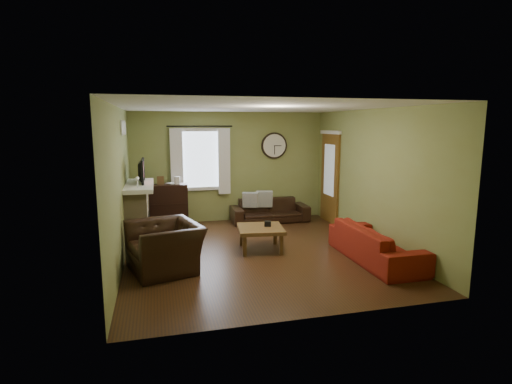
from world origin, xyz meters
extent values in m
cube|color=#392110|center=(0.00, 0.00, 0.00)|extent=(4.60, 5.20, 0.00)
cube|color=white|center=(0.00, 0.00, 2.60)|extent=(4.60, 5.20, 0.00)
cube|color=olive|center=(-2.30, 0.00, 1.30)|extent=(0.00, 5.20, 2.60)
cube|color=olive|center=(2.30, 0.00, 1.30)|extent=(0.00, 5.20, 2.60)
cube|color=olive|center=(0.00, 2.60, 1.30)|extent=(4.60, 0.00, 2.60)
cube|color=olive|center=(0.00, -2.60, 1.30)|extent=(4.60, 0.00, 2.60)
cube|color=tan|center=(-2.10, 1.15, 0.55)|extent=(0.40, 1.40, 1.10)
cube|color=black|center=(-1.91, 1.15, 0.30)|extent=(0.04, 0.60, 0.55)
cube|color=white|center=(-2.07, 1.15, 1.14)|extent=(0.58, 1.60, 0.08)
imported|color=black|center=(-2.05, 1.30, 1.35)|extent=(0.08, 0.60, 0.35)
cube|color=#994C3F|center=(-1.97, 1.30, 1.41)|extent=(0.02, 0.62, 0.36)
cylinder|color=white|center=(-2.28, 0.80, 2.25)|extent=(0.28, 0.28, 0.03)
cylinder|color=white|center=(-2.28, 1.15, 2.25)|extent=(0.28, 0.28, 0.03)
cylinder|color=white|center=(-2.28, 1.50, 2.25)|extent=(0.28, 0.28, 0.03)
cylinder|color=black|center=(-0.70, 2.48, 2.27)|extent=(0.03, 0.03, 1.50)
cube|color=white|center=(-1.25, 2.48, 1.45)|extent=(0.28, 0.04, 1.55)
cube|color=white|center=(-0.15, 2.48, 1.45)|extent=(0.28, 0.04, 1.55)
cube|color=brown|center=(2.27, 1.85, 1.05)|extent=(0.05, 0.90, 2.10)
imported|color=brown|center=(-1.47, 2.20, 0.96)|extent=(0.25, 0.26, 0.02)
imported|color=black|center=(0.90, 2.22, 0.27)|extent=(1.84, 0.72, 0.54)
cube|color=#A3A8AA|center=(0.41, 2.22, 0.55)|extent=(0.37, 0.22, 0.36)
cube|color=#A3A8AA|center=(0.77, 2.25, 0.55)|extent=(0.41, 0.20, 0.39)
imported|color=maroon|center=(1.88, -0.92, 0.30)|extent=(0.80, 2.06, 0.60)
imported|color=black|center=(-1.63, -0.49, 0.38)|extent=(1.31, 1.41, 0.76)
cube|color=black|center=(0.26, 0.16, 0.40)|extent=(0.15, 0.15, 0.09)
camera|label=1|loc=(-1.71, -6.80, 2.31)|focal=28.00mm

